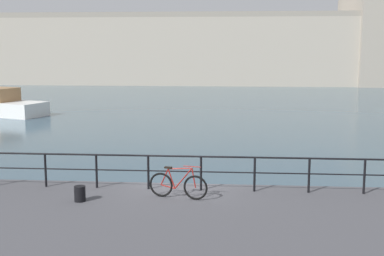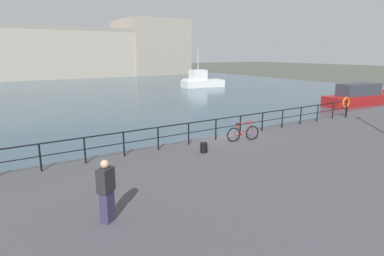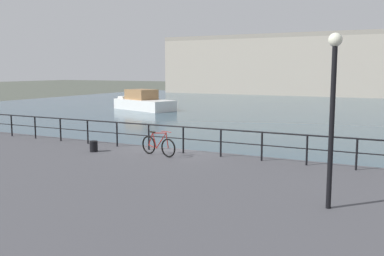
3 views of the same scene
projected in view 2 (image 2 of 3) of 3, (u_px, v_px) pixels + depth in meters
name	position (u px, v px, depth m)	size (l,w,h in m)	color
ground_plane	(220.00, 149.00, 17.61)	(240.00, 240.00, 0.00)	#4C5147
water_basin	(78.00, 92.00, 42.22)	(80.00, 60.00, 0.01)	#385160
quay_promenade	(327.00, 180.00, 12.21)	(56.00, 13.00, 0.84)	#47474C
harbor_building	(69.00, 53.00, 68.62)	(63.81, 16.32, 12.51)	#A89E8E
moored_blue_motorboat	(364.00, 96.00, 32.24)	(10.01, 3.50, 2.14)	maroon
moored_harbor_tender	(201.00, 81.00, 48.63)	(6.53, 3.22, 5.72)	white
quay_railing	(216.00, 125.00, 16.15)	(22.77, 0.07, 1.08)	black
parked_bicycle	(243.00, 133.00, 16.03)	(1.74, 0.45, 0.98)	black
mooring_bollard	(204.00, 148.00, 14.20)	(0.32, 0.32, 0.44)	black
life_ring_stand	(346.00, 103.00, 21.68)	(0.75, 0.16, 1.40)	black
standing_person	(106.00, 191.00, 8.25)	(0.52, 0.49, 1.69)	#332D4C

